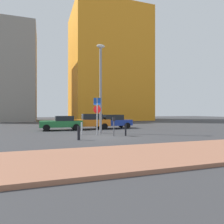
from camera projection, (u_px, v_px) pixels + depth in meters
ground_plane at (104, 137)px, 14.90m from camera, size 120.00×120.00×0.00m
sidewalk_brick at (153, 154)px, 8.41m from camera, size 40.00×4.34×0.14m
parked_car_green at (62, 123)px, 20.38m from camera, size 4.08×1.95×1.42m
parked_car_orange at (90, 121)px, 21.74m from camera, size 4.21×2.31×1.61m
parked_car_blue at (112, 121)px, 22.70m from camera, size 4.19×2.09×1.50m
parking_sign_post at (97, 111)px, 16.07m from camera, size 0.60×0.14×2.94m
parking_meter at (114, 124)px, 15.35m from camera, size 0.18×0.14×1.41m
street_lamp at (101, 81)px, 17.37m from camera, size 0.70×0.36×7.53m
traffic_bollard_near at (79, 133)px, 13.22m from camera, size 0.18×0.18×0.90m
traffic_bollard_mid at (126, 130)px, 15.68m from camera, size 0.13×0.13×0.90m
traffic_bollard_far at (82, 128)px, 16.59m from camera, size 0.13×0.13×0.98m
building_colorful_midrise at (108, 67)px, 46.96m from camera, size 16.11×14.55×24.17m
building_under_construction at (5, 74)px, 40.24m from camera, size 11.45×10.79×18.66m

